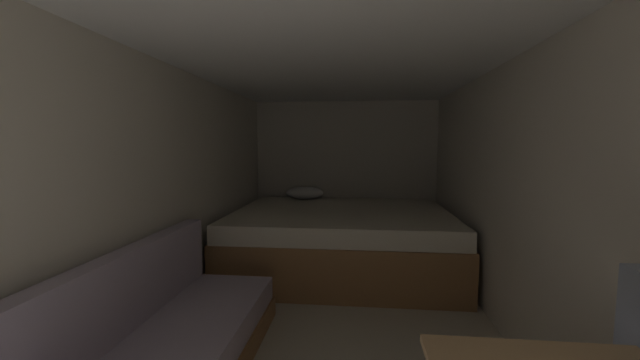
% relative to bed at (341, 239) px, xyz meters
% --- Properties ---
extents(ground_plane, '(7.19, 7.19, 0.00)m').
position_rel_bed_xyz_m(ground_plane, '(0.00, -1.57, -0.34)').
color(ground_plane, '#B2A893').
extents(wall_back, '(2.62, 0.05, 2.03)m').
position_rel_bed_xyz_m(wall_back, '(0.00, 1.05, 0.67)').
color(wall_back, beige).
rests_on(wall_back, ground).
extents(wall_left, '(0.05, 5.19, 2.03)m').
position_rel_bed_xyz_m(wall_left, '(-1.28, -1.57, 0.67)').
color(wall_left, beige).
rests_on(wall_left, ground).
extents(wall_right, '(0.05, 5.19, 2.03)m').
position_rel_bed_xyz_m(wall_right, '(1.29, -1.57, 0.67)').
color(wall_right, beige).
rests_on(wall_right, ground).
extents(ceiling_slab, '(2.62, 5.19, 0.05)m').
position_rel_bed_xyz_m(ceiling_slab, '(0.00, -1.57, 1.71)').
color(ceiling_slab, white).
rests_on(ceiling_slab, wall_left).
extents(bed, '(2.40, 1.95, 0.86)m').
position_rel_bed_xyz_m(bed, '(0.00, 0.00, 0.00)').
color(bed, olive).
rests_on(bed, ground).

